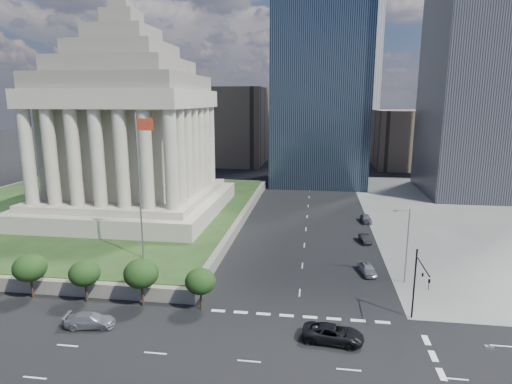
% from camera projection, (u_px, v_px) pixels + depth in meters
% --- Properties ---
extents(ground, '(500.00, 500.00, 0.00)m').
position_uv_depth(ground, '(311.00, 178.00, 130.66)').
color(ground, black).
rests_on(ground, ground).
extents(plaza_terrace, '(66.00, 70.00, 1.80)m').
position_uv_depth(plaza_terrace, '(88.00, 212.00, 88.34)').
color(plaza_terrace, slate).
rests_on(plaza_terrace, ground).
extents(plaza_lawn, '(64.00, 68.00, 0.10)m').
position_uv_depth(plaza_lawn, '(87.00, 207.00, 88.14)').
color(plaza_lawn, '#213415').
rests_on(plaza_lawn, plaza_terrace).
extents(war_memorial, '(34.00, 34.00, 39.00)m').
position_uv_depth(war_memorial, '(128.00, 111.00, 80.55)').
color(war_memorial, '#9E9684').
rests_on(war_memorial, plaza_lawn).
extents(flagpole, '(2.52, 0.24, 20.00)m').
position_uv_depth(flagpole, '(140.00, 179.00, 57.39)').
color(flagpole, slate).
rests_on(flagpole, plaza_lawn).
extents(tree_row, '(53.00, 4.00, 6.00)m').
position_uv_depth(tree_row, '(4.00, 273.00, 51.75)').
color(tree_row, black).
rests_on(tree_row, ground).
extents(midrise_glass, '(26.00, 26.00, 60.00)m').
position_uv_depth(midrise_glass, '(321.00, 76.00, 119.21)').
color(midrise_glass, black).
rests_on(midrise_glass, ground).
extents(building_filler_ne, '(20.00, 30.00, 20.00)m').
position_uv_depth(building_filler_ne, '(403.00, 138.00, 153.13)').
color(building_filler_ne, brown).
rests_on(building_filler_ne, ground).
extents(building_filler_nw, '(24.00, 30.00, 28.00)m').
position_uv_depth(building_filler_nw, '(233.00, 126.00, 160.90)').
color(building_filler_nw, brown).
rests_on(building_filler_nw, ground).
extents(traffic_signal_ne, '(0.30, 5.74, 8.00)m').
position_uv_depth(traffic_signal_ne, '(419.00, 280.00, 44.31)').
color(traffic_signal_ne, black).
rests_on(traffic_signal_ne, ground).
extents(street_lamp_north, '(2.13, 0.22, 10.00)m').
position_uv_depth(street_lamp_north, '(406.00, 242.00, 55.05)').
color(street_lamp_north, slate).
rests_on(street_lamp_north, ground).
extents(pickup_truck, '(3.42, 6.33, 1.69)m').
position_uv_depth(pickup_truck, '(333.00, 334.00, 42.35)').
color(pickup_truck, black).
rests_on(pickup_truck, ground).
extents(suv_grey, '(5.49, 2.92, 1.51)m').
position_uv_depth(suv_grey, '(90.00, 320.00, 45.11)').
color(suv_grey, slate).
rests_on(suv_grey, ground).
extents(parked_sedan_near, '(4.73, 2.55, 1.53)m').
position_uv_depth(parked_sedan_near, '(368.00, 269.00, 58.87)').
color(parked_sedan_near, gray).
rests_on(parked_sedan_near, ground).
extents(parked_sedan_mid, '(4.16, 1.95, 1.32)m').
position_uv_depth(parked_sedan_mid, '(365.00, 239.00, 71.88)').
color(parked_sedan_mid, black).
rests_on(parked_sedan_mid, ground).
extents(parked_sedan_far, '(4.70, 2.17, 1.56)m').
position_uv_depth(parked_sedan_far, '(366.00, 218.00, 83.73)').
color(parked_sedan_far, '#4B4D52').
rests_on(parked_sedan_far, ground).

